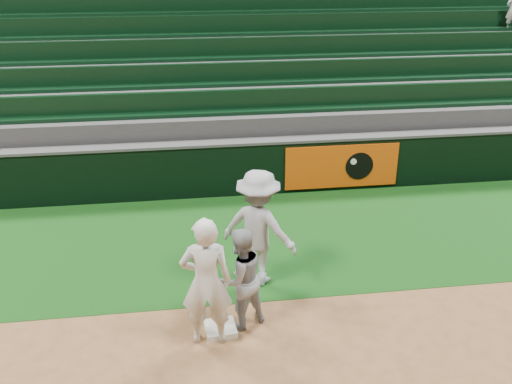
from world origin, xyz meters
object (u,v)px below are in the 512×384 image
at_px(baserunner, 240,278).
at_px(first_baseman, 206,282).
at_px(first_base, 221,329).
at_px(base_coach, 258,228).

bearing_deg(baserunner, first_baseman, 5.76).
relative_size(first_base, baserunner, 0.28).
xyz_separation_m(first_baseman, baserunner, (0.50, 0.32, -0.19)).
relative_size(baserunner, base_coach, 0.80).
xyz_separation_m(first_baseman, base_coach, (0.93, 1.44, 0.02)).
distance_m(first_baseman, base_coach, 1.72).
relative_size(first_baseman, base_coach, 0.98).
height_order(first_baseman, baserunner, first_baseman).
bearing_deg(first_baseman, baserunner, -143.64).
xyz_separation_m(first_base, base_coach, (0.74, 1.28, 0.95)).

